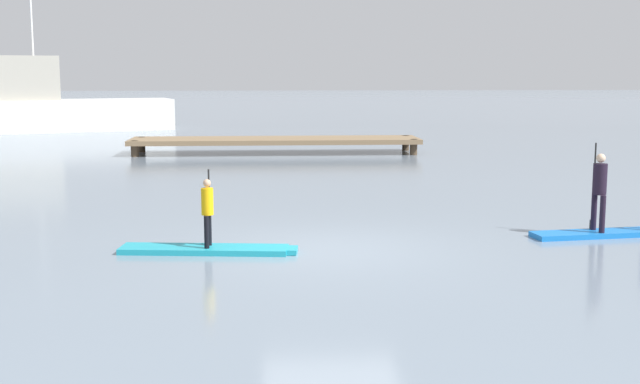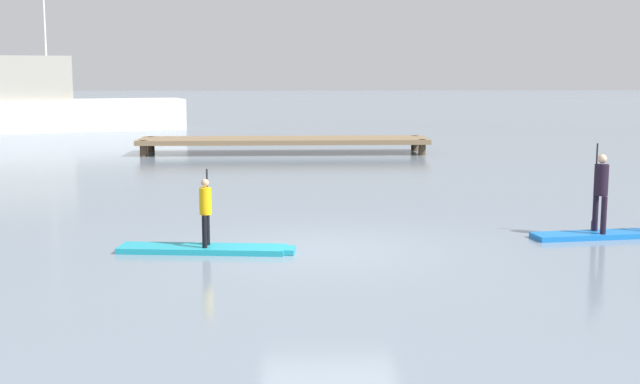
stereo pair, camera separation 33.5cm
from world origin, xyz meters
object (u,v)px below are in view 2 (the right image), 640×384
object	(u,v)px
paddler_child_solo	(206,208)
paddleboard_far	(613,234)
paddler_adult	(601,188)
paddleboard_near	(206,249)
fishing_boat_white_large	(54,106)

from	to	relation	value
paddler_child_solo	paddleboard_far	bearing A→B (deg)	6.96
paddler_child_solo	paddler_adult	bearing A→B (deg)	7.00
paddleboard_near	paddleboard_far	distance (m)	7.76
fishing_boat_white_large	paddleboard_far	bearing A→B (deg)	-57.55
paddleboard_near	fishing_boat_white_large	world-z (taller)	fishing_boat_white_large
paddler_adult	paddler_child_solo	bearing A→B (deg)	-173.00
paddleboard_far	paddleboard_near	bearing A→B (deg)	-172.96
paddleboard_far	fishing_boat_white_large	world-z (taller)	fishing_boat_white_large
paddleboard_near	paddleboard_far	world-z (taller)	same
paddleboard_far	paddler_adult	distance (m)	0.96
paddleboard_near	paddler_adult	distance (m)	7.51
paddler_child_solo	fishing_boat_white_large	world-z (taller)	fishing_boat_white_large
paddleboard_far	paddler_adult	size ratio (longest dim) A/B	1.91
paddleboard_near	paddler_child_solo	distance (m)	0.73
paddleboard_near	paddleboard_far	size ratio (longest dim) A/B	0.97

